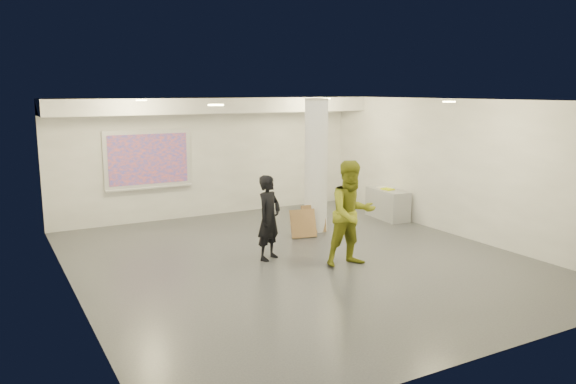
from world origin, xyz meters
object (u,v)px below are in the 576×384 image
projection_screen (148,160)px  woman (269,218)px  credenza (388,204)px  man (352,214)px  column (316,166)px

projection_screen → woman: bearing=-74.4°
credenza → projection_screen: bearing=160.0°
credenza → man: size_ratio=0.65×
projection_screen → woman: (1.15, -4.13, -0.72)m
credenza → woman: woman is taller
woman → man: 1.57m
man → projection_screen: bearing=118.3°
column → credenza: size_ratio=2.37×
column → projection_screen: size_ratio=1.43×
credenza → man: bearing=-133.1°
column → woman: size_ratio=1.86×
projection_screen → man: bearing=-66.1°
projection_screen → man: size_ratio=1.08×
man → column: bearing=76.9°
woman → man: (1.15, -1.06, 0.16)m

